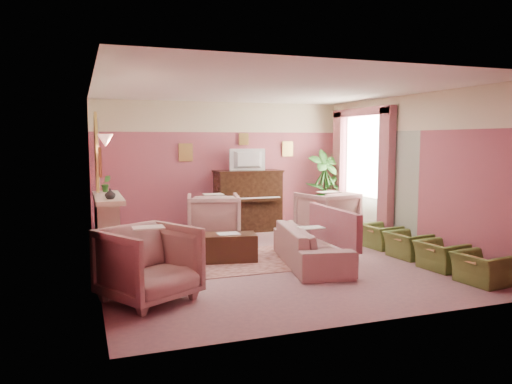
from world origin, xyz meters
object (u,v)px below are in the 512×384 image
object	(u,v)px
olive_chair_b	(441,251)
olive_chair_d	(380,232)
sofa	(311,239)
television	(249,158)
coffee_table	(225,248)
piano	(248,201)
floral_armchair_right	(327,211)
olive_chair_c	(408,241)
floral_armchair_front	(149,260)
olive_chair_a	(482,263)
floral_armchair_left	(213,215)
side_table	(329,212)

from	to	relation	value
olive_chair_b	olive_chair_d	distance (m)	1.64
olive_chair_b	olive_chair_d	bearing A→B (deg)	90.00
sofa	olive_chair_b	bearing A→B (deg)	-28.28
television	coffee_table	xyz separation A→B (m)	(-1.23, -2.44, -1.38)
piano	coffee_table	xyz separation A→B (m)	(-1.23, -2.49, -0.43)
floral_armchair_right	olive_chair_c	bearing A→B (deg)	-79.10
floral_armchair_front	olive_chair_d	xyz separation A→B (m)	(4.42, 1.66, -0.23)
floral_armchair_right	olive_chair_a	distance (m)	3.80
sofa	olive_chair_c	distance (m)	1.76
floral_armchair_left	olive_chair_d	xyz separation A→B (m)	(2.72, -1.69, -0.23)
television	olive_chair_b	bearing A→B (deg)	-66.78
television	floral_armchair_front	world-z (taller)	television
olive_chair_c	side_table	xyz separation A→B (m)	(0.15, 3.09, 0.06)
olive_chair_b	side_table	xyz separation A→B (m)	(0.15, 3.91, 0.06)
floral_armchair_right	olive_chair_c	xyz separation A→B (m)	(0.41, -2.13, -0.23)
floral_armchair_front	side_table	world-z (taller)	floral_armchair_front
coffee_table	floral_armchair_right	xyz separation A→B (m)	(2.56, 1.33, 0.29)
coffee_table	olive_chair_b	distance (m)	3.38
olive_chair_d	side_table	size ratio (longest dim) A/B	0.95
floral_armchair_front	sofa	bearing A→B (deg)	19.75
floral_armchair_right	olive_chair_c	world-z (taller)	floral_armchair_right
olive_chair_a	olive_chair_c	xyz separation A→B (m)	(0.00, 1.64, 0.00)
olive_chair_c	olive_chair_a	bearing A→B (deg)	-90.00
sofa	piano	bearing A→B (deg)	89.85
piano	olive_chair_c	bearing A→B (deg)	-62.10
sofa	olive_chair_b	distance (m)	1.99
olive_chair_c	side_table	distance (m)	3.10
floral_armchair_left	television	bearing A→B (deg)	36.27
piano	floral_armchair_right	bearing A→B (deg)	-40.94
piano	television	size ratio (longest dim) A/B	1.75
sofa	floral_armchair_right	world-z (taller)	floral_armchair_right
floral_armchair_front	side_table	distance (m)	6.03
coffee_table	floral_armchair_left	bearing A→B (deg)	81.79
floral_armchair_front	olive_chair_c	distance (m)	4.50
coffee_table	sofa	world-z (taller)	sofa
floral_armchair_right	floral_armchair_front	world-z (taller)	same
olive_chair_a	olive_chair_c	distance (m)	1.64
olive_chair_c	side_table	world-z (taller)	side_table
olive_chair_b	olive_chair_a	bearing A→B (deg)	-90.00
coffee_table	floral_armchair_right	bearing A→B (deg)	27.51
olive_chair_c	olive_chair_d	bearing A→B (deg)	90.00
floral_armchair_left	olive_chair_c	world-z (taller)	floral_armchair_left
television	floral_armchair_right	size ratio (longest dim) A/B	0.77
olive_chair_c	floral_armchair_front	bearing A→B (deg)	-169.25
sofa	floral_armchair_left	world-z (taller)	floral_armchair_left
coffee_table	olive_chair_b	size ratio (longest dim) A/B	1.50
olive_chair_a	piano	bearing A→B (deg)	109.45
olive_chair_a	olive_chair_b	size ratio (longest dim) A/B	1.00
coffee_table	floral_armchair_left	size ratio (longest dim) A/B	0.97
piano	olive_chair_d	world-z (taller)	piano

